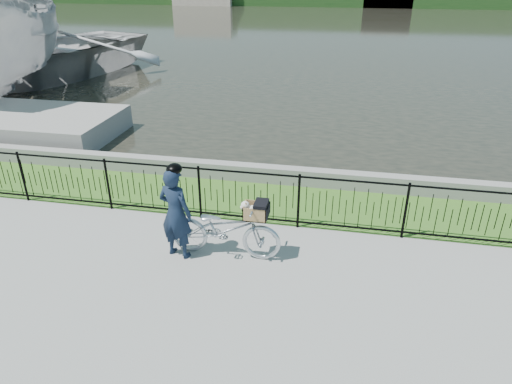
% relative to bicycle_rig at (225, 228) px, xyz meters
% --- Properties ---
extents(ground, '(120.00, 120.00, 0.00)m').
position_rel_bicycle_rig_xyz_m(ground, '(0.15, -0.40, -0.54)').
color(ground, gray).
rests_on(ground, ground).
extents(grass_strip, '(60.00, 2.00, 0.01)m').
position_rel_bicycle_rig_xyz_m(grass_strip, '(0.15, 2.20, -0.53)').
color(grass_strip, '#3A6820').
rests_on(grass_strip, ground).
extents(water, '(120.00, 120.00, 0.00)m').
position_rel_bicycle_rig_xyz_m(water, '(0.15, 32.60, -0.54)').
color(water, '#28271E').
rests_on(water, ground).
extents(quay_wall, '(60.00, 0.30, 0.40)m').
position_rel_bicycle_rig_xyz_m(quay_wall, '(0.15, 3.20, -0.34)').
color(quay_wall, gray).
rests_on(quay_wall, ground).
extents(fence, '(14.00, 0.06, 1.15)m').
position_rel_bicycle_rig_xyz_m(fence, '(0.15, 1.20, 0.04)').
color(fence, black).
rests_on(fence, ground).
extents(bicycle_rig, '(2.00, 0.70, 1.14)m').
position_rel_bicycle_rig_xyz_m(bicycle_rig, '(0.00, 0.00, 0.00)').
color(bicycle_rig, silver).
rests_on(bicycle_rig, ground).
extents(cyclist, '(0.70, 0.54, 1.76)m').
position_rel_bicycle_rig_xyz_m(cyclist, '(-0.83, -0.17, 0.34)').
color(cyclist, '#121D32').
rests_on(cyclist, ground).
extents(boat_near, '(8.00, 11.28, 5.89)m').
position_rel_bicycle_rig_xyz_m(boat_near, '(-11.03, 9.08, 1.60)').
color(boat_near, '#ACACAC').
rests_on(boat_near, water).
extents(boat_far, '(11.00, 13.13, 2.33)m').
position_rel_bicycle_rig_xyz_m(boat_far, '(-12.02, 12.41, 0.63)').
color(boat_far, '#ACACAC').
rests_on(boat_far, water).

